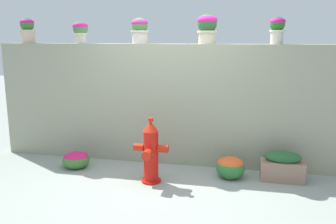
{
  "coord_description": "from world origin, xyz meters",
  "views": [
    {
      "loc": [
        1.09,
        -4.46,
        1.99
      ],
      "look_at": [
        -0.04,
        0.8,
        0.86
      ],
      "focal_mm": 38.33,
      "sensor_mm": 36.0,
      "label": 1
    }
  ],
  "objects_px": {
    "flower_bush_left": "(76,159)",
    "planter_box": "(282,167)",
    "potted_plant_2": "(140,29)",
    "potted_plant_3": "(207,26)",
    "potted_plant_0": "(27,29)",
    "fire_hydrant": "(151,153)",
    "flower_bush_right": "(230,167)",
    "potted_plant_4": "(277,28)",
    "potted_plant_1": "(80,30)"
  },
  "relations": [
    {
      "from": "potted_plant_4",
      "to": "flower_bush_left",
      "type": "bearing_deg",
      "value": -167.9
    },
    {
      "from": "potted_plant_0",
      "to": "potted_plant_3",
      "type": "bearing_deg",
      "value": -0.32
    },
    {
      "from": "potted_plant_1",
      "to": "potted_plant_3",
      "type": "bearing_deg",
      "value": -0.95
    },
    {
      "from": "potted_plant_4",
      "to": "potted_plant_0",
      "type": "bearing_deg",
      "value": -179.92
    },
    {
      "from": "potted_plant_1",
      "to": "flower_bush_left",
      "type": "xyz_separation_m",
      "value": [
        0.12,
        -0.64,
        -1.96
      ]
    },
    {
      "from": "fire_hydrant",
      "to": "flower_bush_right",
      "type": "bearing_deg",
      "value": 19.51
    },
    {
      "from": "flower_bush_left",
      "to": "planter_box",
      "type": "distance_m",
      "value": 3.07
    },
    {
      "from": "potted_plant_1",
      "to": "fire_hydrant",
      "type": "height_order",
      "value": "potted_plant_1"
    },
    {
      "from": "potted_plant_0",
      "to": "potted_plant_3",
      "type": "distance_m",
      "value": 2.98
    },
    {
      "from": "flower_bush_right",
      "to": "planter_box",
      "type": "relative_size",
      "value": 0.69
    },
    {
      "from": "flower_bush_left",
      "to": "potted_plant_2",
      "type": "bearing_deg",
      "value": 34.88
    },
    {
      "from": "potted_plant_0",
      "to": "fire_hydrant",
      "type": "relative_size",
      "value": 0.45
    },
    {
      "from": "potted_plant_4",
      "to": "flower_bush_right",
      "type": "bearing_deg",
      "value": -136.44
    },
    {
      "from": "flower_bush_left",
      "to": "flower_bush_right",
      "type": "distance_m",
      "value": 2.35
    },
    {
      "from": "potted_plant_1",
      "to": "planter_box",
      "type": "distance_m",
      "value": 3.74
    },
    {
      "from": "potted_plant_3",
      "to": "flower_bush_left",
      "type": "xyz_separation_m",
      "value": [
        -1.92,
        -0.61,
        -2.0
      ]
    },
    {
      "from": "fire_hydrant",
      "to": "flower_bush_right",
      "type": "height_order",
      "value": "fire_hydrant"
    },
    {
      "from": "potted_plant_2",
      "to": "potted_plant_3",
      "type": "bearing_deg",
      "value": -0.37
    },
    {
      "from": "potted_plant_2",
      "to": "flower_bush_right",
      "type": "relative_size",
      "value": 0.96
    },
    {
      "from": "potted_plant_0",
      "to": "potted_plant_1",
      "type": "height_order",
      "value": "potted_plant_0"
    },
    {
      "from": "flower_bush_left",
      "to": "planter_box",
      "type": "xyz_separation_m",
      "value": [
        3.07,
        0.14,
        0.07
      ]
    },
    {
      "from": "potted_plant_3",
      "to": "potted_plant_4",
      "type": "bearing_deg",
      "value": 1.26
    },
    {
      "from": "flower_bush_left",
      "to": "planter_box",
      "type": "height_order",
      "value": "planter_box"
    },
    {
      "from": "potted_plant_2",
      "to": "potted_plant_3",
      "type": "height_order",
      "value": "potted_plant_3"
    },
    {
      "from": "potted_plant_2",
      "to": "potted_plant_3",
      "type": "relative_size",
      "value": 0.9
    },
    {
      "from": "potted_plant_2",
      "to": "flower_bush_left",
      "type": "xyz_separation_m",
      "value": [
        -0.88,
        -0.61,
        -1.97
      ]
    },
    {
      "from": "flower_bush_left",
      "to": "potted_plant_3",
      "type": "bearing_deg",
      "value": 17.48
    },
    {
      "from": "potted_plant_3",
      "to": "flower_bush_right",
      "type": "bearing_deg",
      "value": -50.4
    },
    {
      "from": "potted_plant_2",
      "to": "planter_box",
      "type": "relative_size",
      "value": 0.66
    },
    {
      "from": "potted_plant_1",
      "to": "potted_plant_3",
      "type": "relative_size",
      "value": 0.8
    },
    {
      "from": "potted_plant_2",
      "to": "fire_hydrant",
      "type": "relative_size",
      "value": 0.43
    },
    {
      "from": "potted_plant_0",
      "to": "planter_box",
      "type": "xyz_separation_m",
      "value": [
        4.13,
        -0.48,
        -1.91
      ]
    },
    {
      "from": "potted_plant_2",
      "to": "potted_plant_0",
      "type": "bearing_deg",
      "value": 179.71
    },
    {
      "from": "potted_plant_0",
      "to": "flower_bush_right",
      "type": "bearing_deg",
      "value": -8.95
    },
    {
      "from": "fire_hydrant",
      "to": "flower_bush_left",
      "type": "height_order",
      "value": "fire_hydrant"
    },
    {
      "from": "potted_plant_4",
      "to": "planter_box",
      "type": "distance_m",
      "value": 1.98
    },
    {
      "from": "potted_plant_0",
      "to": "potted_plant_1",
      "type": "distance_m",
      "value": 0.94
    },
    {
      "from": "potted_plant_4",
      "to": "fire_hydrant",
      "type": "height_order",
      "value": "potted_plant_4"
    },
    {
      "from": "potted_plant_0",
      "to": "flower_bush_left",
      "type": "xyz_separation_m",
      "value": [
        1.06,
        -0.62,
        -1.98
      ]
    },
    {
      "from": "flower_bush_right",
      "to": "fire_hydrant",
      "type": "bearing_deg",
      "value": -160.49
    },
    {
      "from": "potted_plant_0",
      "to": "flower_bush_left",
      "type": "distance_m",
      "value": 2.33
    },
    {
      "from": "potted_plant_2",
      "to": "fire_hydrant",
      "type": "distance_m",
      "value": 1.95
    },
    {
      "from": "potted_plant_0",
      "to": "fire_hydrant",
      "type": "xyz_separation_m",
      "value": [
        2.34,
        -0.92,
        -1.69
      ]
    },
    {
      "from": "planter_box",
      "to": "potted_plant_4",
      "type": "bearing_deg",
      "value": 106.47
    },
    {
      "from": "potted_plant_2",
      "to": "potted_plant_4",
      "type": "relative_size",
      "value": 1.02
    },
    {
      "from": "flower_bush_left",
      "to": "flower_bush_right",
      "type": "bearing_deg",
      "value": 2.04
    },
    {
      "from": "potted_plant_1",
      "to": "fire_hydrant",
      "type": "distance_m",
      "value": 2.37
    },
    {
      "from": "potted_plant_0",
      "to": "potted_plant_1",
      "type": "bearing_deg",
      "value": 1.06
    },
    {
      "from": "potted_plant_2",
      "to": "potted_plant_1",
      "type": "bearing_deg",
      "value": 178.44
    },
    {
      "from": "potted_plant_4",
      "to": "planter_box",
      "type": "height_order",
      "value": "potted_plant_4"
    }
  ]
}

